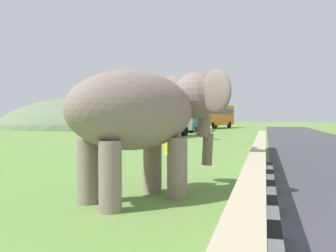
# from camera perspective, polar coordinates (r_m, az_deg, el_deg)

# --- Properties ---
(striped_curb) EXTENTS (16.20, 0.20, 0.24)m
(striped_curb) POSITION_cam_1_polar(r_m,az_deg,el_deg) (5.08, 16.59, -18.04)
(striped_curb) COLOR white
(striped_curb) RESTS_ON ground_plane
(barrier_parapet) EXTENTS (28.00, 0.36, 1.00)m
(barrier_parapet) POSITION_cam_1_polar(r_m,az_deg,el_deg) (7.26, 13.74, -8.96)
(barrier_parapet) COLOR tan
(barrier_parapet) RESTS_ON ground_plane
(elephant) EXTENTS (3.94, 3.61, 2.91)m
(elephant) POSITION_cam_1_polar(r_m,az_deg,el_deg) (7.95, -3.29, 2.12)
(elephant) COLOR gray
(elephant) RESTS_ON ground_plane
(person_handler) EXTENTS (0.45, 0.58, 1.66)m
(person_handler) POSITION_cam_1_polar(r_m,az_deg,el_deg) (9.27, 0.68, -3.99)
(person_handler) COLOR navy
(person_handler) RESTS_ON ground_plane
(bus_white) EXTENTS (8.69, 4.62, 3.50)m
(bus_white) POSITION_cam_1_polar(r_m,az_deg,el_deg) (31.11, -1.58, 2.02)
(bus_white) COLOR silver
(bus_white) RESTS_ON ground_plane
(bus_teal) EXTENTS (9.20, 3.22, 3.50)m
(bus_teal) POSITION_cam_1_polar(r_m,az_deg,el_deg) (43.20, 2.67, 1.89)
(bus_teal) COLOR teal
(bus_teal) RESTS_ON ground_plane
(bus_orange) EXTENTS (10.10, 5.21, 3.50)m
(bus_orange) POSITION_cam_1_polar(r_m,az_deg,el_deg) (55.13, 7.31, 1.80)
(bus_orange) COLOR orange
(bus_orange) RESTS_ON ground_plane
(cow_near) EXTENTS (1.25, 1.87, 1.23)m
(cow_near) POSITION_cam_1_polar(r_m,az_deg,el_deg) (25.62, -1.68, -0.58)
(cow_near) COLOR #473323
(cow_near) RESTS_ON ground_plane
(cow_mid) EXTENTS (1.75, 1.49, 1.23)m
(cow_mid) POSITION_cam_1_polar(r_m,az_deg,el_deg) (28.65, 6.06, -0.37)
(cow_mid) COLOR beige
(cow_mid) RESTS_ON ground_plane
(hill_east) EXTENTS (43.77, 35.02, 11.02)m
(hill_east) POSITION_cam_1_polar(r_m,az_deg,el_deg) (65.63, -8.43, -0.07)
(hill_east) COLOR #637454
(hill_east) RESTS_ON ground_plane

